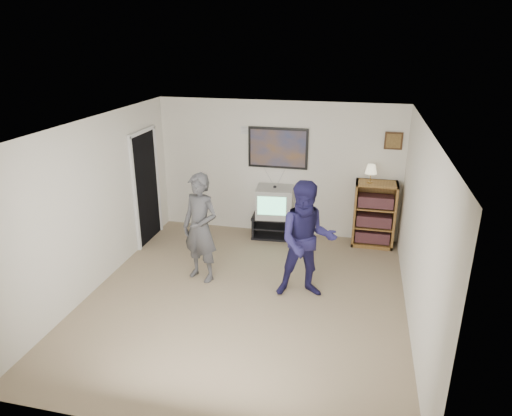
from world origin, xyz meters
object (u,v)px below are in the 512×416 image
at_px(crt_television, 275,202).
at_px(person_short, 307,240).
at_px(bookshelf, 374,214).
at_px(person_tall, 200,228).
at_px(media_stand, 275,226).

height_order(crt_television, person_short, person_short).
bearing_deg(crt_television, person_short, -72.72).
distance_m(crt_television, bookshelf, 1.80).
xyz_separation_m(bookshelf, person_short, (-0.97, -1.97, 0.27)).
relative_size(crt_television, person_short, 0.38).
distance_m(bookshelf, person_tall, 3.19).
distance_m(crt_television, person_tall, 1.97).
height_order(media_stand, crt_television, crt_television).
relative_size(media_stand, bookshelf, 0.74).
xyz_separation_m(person_tall, person_short, (1.62, -0.13, 0.02)).
distance_m(crt_television, person_short, 2.10).
bearing_deg(person_tall, bookshelf, 55.11).
height_order(media_stand, bookshelf, bookshelf).
relative_size(crt_television, bookshelf, 0.55).
relative_size(person_tall, person_short, 0.98).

